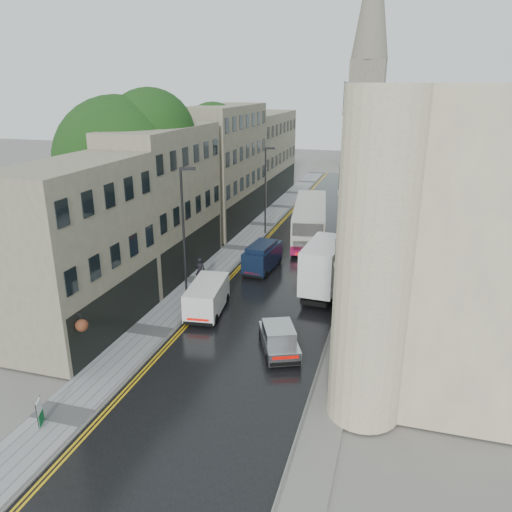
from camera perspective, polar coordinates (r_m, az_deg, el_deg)
The scene contains 18 objects.
ground at distance 20.66m, azimuth -11.49°, elevation -24.38°, with size 200.00×200.00×0.00m, color slate.
road at distance 43.56m, azimuth 5.21°, elevation 0.17°, with size 9.00×85.00×0.02m, color black.
left_sidewalk at distance 44.95m, azimuth -2.11°, elevation 0.91°, with size 2.70×85.00×0.12m, color gray.
right_sidewalk at distance 42.92m, azimuth 12.30°, elevation -0.43°, with size 1.80×85.00×0.12m, color slate.
old_shop_row at distance 47.00m, azimuth -5.46°, elevation 9.11°, with size 4.50×56.00×12.00m, color gray, non-canonical shape.
modern_block at distance 39.72m, azimuth 19.94°, elevation 7.69°, with size 8.00×40.00×14.00m, color beige, non-canonical shape.
church_spire at distance 95.45m, azimuth 12.89°, elevation 22.22°, with size 6.40×6.40×40.00m, color gray, non-canonical shape.
tree_near at distance 39.35m, azimuth -15.09°, elevation 7.99°, with size 10.56×10.56×13.89m, color black, non-canonical shape.
tree_far at distance 50.73m, azimuth -7.14°, elevation 10.05°, with size 9.24×9.24×12.46m, color black, non-canonical shape.
cream_bus at distance 44.44m, azimuth 4.34°, elevation 2.90°, with size 2.85×12.53×3.42m, color beige, non-canonical shape.
white_lorry at distance 34.00m, azimuth 5.64°, elevation -1.92°, with size 2.20×7.34×3.85m, color white, non-canonical shape.
silver_hatchback at distance 26.64m, azimuth 1.43°, elevation -10.91°, with size 1.75×3.99×1.50m, color #99999D, non-canonical shape.
white_van at distance 31.18m, azimuth -7.97°, elevation -5.81°, with size 1.96×4.58×2.07m, color white, non-canonical shape.
navy_van at distance 38.33m, azimuth -1.25°, elevation -0.58°, with size 1.82×4.56×2.33m, color black, non-canonical shape.
pedestrian at distance 36.82m, azimuth -6.41°, elevation -1.66°, with size 0.72×0.47×1.98m, color black.
lamp_post_near at distance 33.21m, azimuth -8.25°, elevation 2.28°, with size 1.01×0.22×8.95m, color black, non-canonical shape.
lamp_post_far at distance 48.37m, azimuth 1.07°, elevation 7.38°, with size 0.93×0.21×8.29m, color black, non-canonical shape.
estate_sign at distance 24.40m, azimuth -23.51°, elevation -16.06°, with size 0.08×0.67×1.12m, color white, non-canonical shape.
Camera 1 is at (7.70, -13.00, 14.10)m, focal length 35.00 mm.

